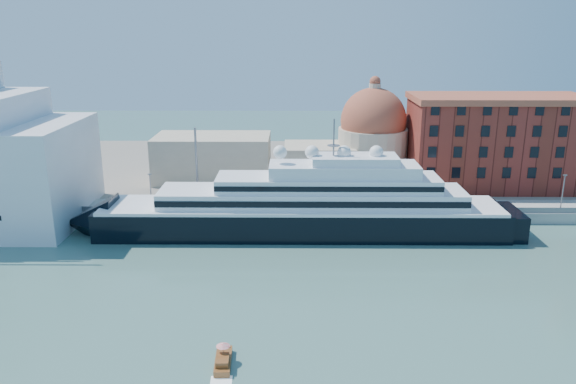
{
  "coord_description": "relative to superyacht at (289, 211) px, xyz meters",
  "views": [
    {
      "loc": [
        1.15,
        -86.58,
        41.43
      ],
      "look_at": [
        0.23,
        18.0,
        10.49
      ],
      "focal_mm": 35.0,
      "sensor_mm": 36.0,
      "label": 1
    }
  ],
  "objects": [
    {
      "name": "service_barge",
      "position": [
        -50.82,
        -2.35,
        -4.17
      ],
      "size": [
        10.46,
        3.52,
        2.35
      ],
      "rotation": [
        0.0,
        0.0,
        -0.0
      ],
      "color": "white",
      "rests_on": "ground"
    },
    {
      "name": "superyacht",
      "position": [
        0.0,
        0.0,
        0.0
      ],
      "size": [
        94.03,
        13.04,
        28.1
      ],
      "color": "black",
      "rests_on": "ground"
    },
    {
      "name": "church",
      "position": [
        6.1,
        34.72,
        6.06
      ],
      "size": [
        66.0,
        18.0,
        25.5
      ],
      "color": "beige",
      "rests_on": "land"
    },
    {
      "name": "warehouse",
      "position": [
        51.71,
        29.0,
        8.94
      ],
      "size": [
        43.0,
        19.0,
        23.25
      ],
      "color": "maroon",
      "rests_on": "land"
    },
    {
      "name": "ground",
      "position": [
        -0.29,
        -23.0,
        -4.85
      ],
      "size": [
        400.0,
        400.0,
        0.0
      ],
      "primitive_type": "plane",
      "color": "#365E5A",
      "rests_on": "ground"
    },
    {
      "name": "quay",
      "position": [
        -0.29,
        11.0,
        -3.6
      ],
      "size": [
        180.0,
        10.0,
        2.5
      ],
      "primitive_type": "cube",
      "color": "gray",
      "rests_on": "ground"
    },
    {
      "name": "lamp_posts",
      "position": [
        -12.96,
        9.27,
        4.99
      ],
      "size": [
        120.8,
        2.4,
        18.0
      ],
      "color": "slate",
      "rests_on": "quay"
    },
    {
      "name": "water_taxi",
      "position": [
        -7.95,
        -47.39,
        -4.16
      ],
      "size": [
        2.3,
        6.13,
        2.87
      ],
      "rotation": [
        0.0,
        0.0,
        0.05
      ],
      "color": "brown",
      "rests_on": "ground"
    },
    {
      "name": "land",
      "position": [
        -0.29,
        52.0,
        -3.85
      ],
      "size": [
        260.0,
        72.0,
        2.0
      ],
      "primitive_type": "cube",
      "color": "slate",
      "rests_on": "ground"
    },
    {
      "name": "quay_fence",
      "position": [
        -0.29,
        6.5,
        -1.75
      ],
      "size": [
        180.0,
        0.1,
        1.2
      ],
      "primitive_type": "cube",
      "color": "slate",
      "rests_on": "quay"
    }
  ]
}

